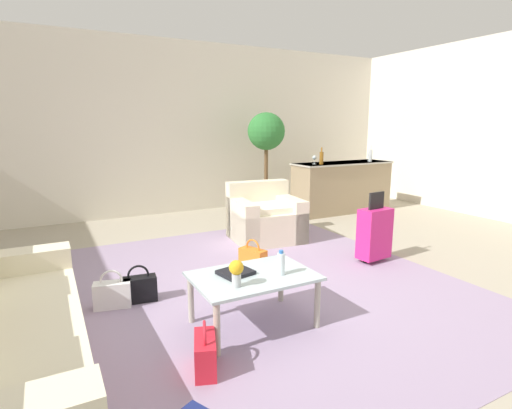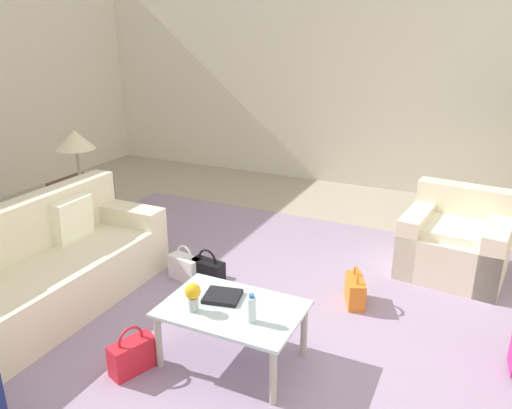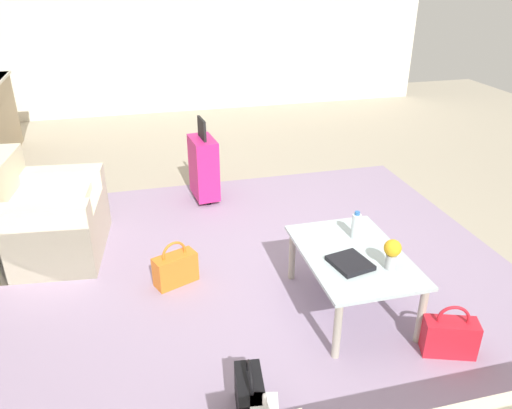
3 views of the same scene
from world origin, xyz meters
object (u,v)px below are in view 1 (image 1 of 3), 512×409
(coffee_table, at_px, (253,282))
(handbag_orange, at_px, (253,258))
(flower_vase, at_px, (236,271))
(handbag_white, at_px, (112,294))
(coffee_table_book, at_px, (236,272))
(wine_bottle_amber, at_px, (321,158))
(wine_glass_left_of_centre, at_px, (370,155))
(bar_console, at_px, (342,186))
(wine_glass_leftmost, at_px, (314,158))
(handbag_red, at_px, (205,353))
(potted_ficus, at_px, (266,145))
(suitcase_magenta, at_px, (375,233))
(armchair, at_px, (264,219))
(water_bottle, at_px, (281,263))
(handbag_black, at_px, (139,288))
(wine_bottle_clear, at_px, (370,155))

(coffee_table, distance_m, handbag_orange, 1.31)
(flower_vase, height_order, handbag_white, flower_vase)
(coffee_table_book, xyz_separation_m, wine_bottle_amber, (3.03, 2.90, 0.59))
(wine_glass_left_of_centre, xyz_separation_m, handbag_orange, (-3.57, -1.96, -0.91))
(bar_console, distance_m, wine_glass_leftmost, 0.87)
(bar_console, xyz_separation_m, handbag_red, (-4.07, -3.51, -0.35))
(handbag_orange, bearing_deg, wine_glass_left_of_centre, 28.80)
(flower_vase, distance_m, potted_ficus, 4.60)
(flower_vase, height_order, wine_glass_leftmost, wine_glass_leftmost)
(coffee_table_book, distance_m, handbag_white, 1.21)
(coffee_table, distance_m, suitcase_magenta, 2.12)
(coffee_table, height_order, flower_vase, flower_vase)
(wine_glass_leftmost, bearing_deg, coffee_table_book, -134.56)
(coffee_table, relative_size, wine_glass_left_of_centre, 6.31)
(handbag_orange, bearing_deg, coffee_table_book, -123.79)
(armchair, bearing_deg, coffee_table_book, -124.40)
(wine_glass_leftmost, bearing_deg, wine_glass_left_of_centre, 1.16)
(bar_console, bearing_deg, water_bottle, -135.88)
(bar_console, relative_size, handbag_orange, 5.42)
(bar_console, xyz_separation_m, wine_bottle_amber, (-0.59, -0.12, 0.57))
(coffee_table_book, height_order, handbag_white, coffee_table_book)
(handbag_black, bearing_deg, wine_bottle_clear, 23.53)
(armchair, distance_m, coffee_table_book, 2.53)
(wine_bottle_clear, height_order, suitcase_magenta, wine_bottle_clear)
(wine_bottle_amber, xyz_separation_m, handbag_black, (-3.65, -2.09, -0.92))
(armchair, height_order, wine_glass_left_of_centre, wine_glass_left_of_centre)
(wine_bottle_clear, bearing_deg, handbag_white, -157.33)
(wine_glass_leftmost, distance_m, wine_bottle_amber, 0.13)
(handbag_red, bearing_deg, handbag_white, 107.30)
(suitcase_magenta, height_order, potted_ficus, potted_ficus)
(handbag_orange, bearing_deg, handbag_white, -170.36)
(water_bottle, bearing_deg, wine_glass_left_of_centre, 38.98)
(suitcase_magenta, bearing_deg, handbag_orange, 162.51)
(wine_glass_leftmost, height_order, handbag_orange, wine_glass_leftmost)
(bar_console, height_order, potted_ficus, potted_ficus)
(water_bottle, xyz_separation_m, handbag_red, (-0.77, -0.31, -0.40))
(suitcase_magenta, height_order, handbag_red, suitcase_magenta)
(flower_vase, distance_m, bar_console, 4.94)
(coffee_table_book, bearing_deg, wine_bottle_clear, 22.85)
(wine_bottle_amber, xyz_separation_m, wine_bottle_clear, (1.15, 0.00, 0.00))
(handbag_orange, height_order, potted_ficus, potted_ficus)
(wine_bottle_clear, bearing_deg, potted_ficus, 158.82)
(wine_glass_leftmost, bearing_deg, suitcase_magenta, -109.33)
(flower_vase, distance_m, wine_glass_left_of_centre, 5.48)
(handbag_red, bearing_deg, flower_vase, 35.78)
(bar_console, bearing_deg, potted_ficus, 155.22)
(wine_bottle_amber, height_order, handbag_black, wine_bottle_amber)
(coffee_table_book, bearing_deg, water_bottle, -41.28)
(wine_bottle_amber, bearing_deg, potted_ficus, 134.70)
(handbag_white, bearing_deg, wine_glass_left_of_centre, 23.46)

